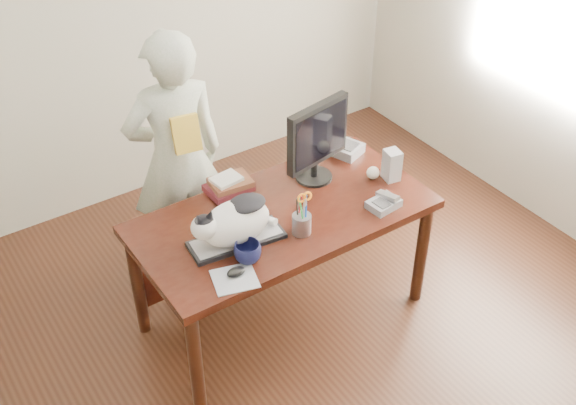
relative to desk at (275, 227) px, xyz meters
The scene contains 16 objects.
room 1.01m from the desk, 90.00° to the right, with size 4.50×4.50×4.50m.
desk is the anchor object (origin of this frame).
keyboard 0.39m from the desk, 155.55° to the right, with size 0.50×0.24×0.03m.
cat 0.47m from the desk, 156.47° to the right, with size 0.48×0.27×0.27m.
monitor 0.54m from the desk, 12.98° to the left, with size 0.43×0.24×0.48m.
pen_cup 0.35m from the desk, 92.17° to the right, with size 0.11×0.11×0.25m.
mousepad 0.63m from the desk, 141.29° to the right, with size 0.25×0.24×0.00m.
mouse 0.61m from the desk, 141.59° to the right, with size 0.11×0.08×0.04m.
coffee_mug 0.51m from the desk, 139.46° to the right, with size 0.13×0.13×0.11m, color black.
phone 0.61m from the desk, 35.07° to the right, with size 0.18×0.16×0.08m.
speaker 0.74m from the desk, 12.78° to the right, with size 0.10×0.10×0.18m.
baseball 0.64m from the desk, ahead, with size 0.07×0.07×0.07m.
book_stack 0.34m from the desk, 117.81° to the left, with size 0.25×0.19×0.09m.
calculator 0.69m from the desk, 18.88° to the left, with size 0.23×0.26×0.07m.
person 0.72m from the desk, 112.11° to the left, with size 0.58×0.38×1.59m, color silver.
held_book 0.70m from the desk, 118.90° to the left, with size 0.16×0.11×0.21m.
Camera 1 is at (-1.67, -1.94, 3.10)m, focal length 45.00 mm.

